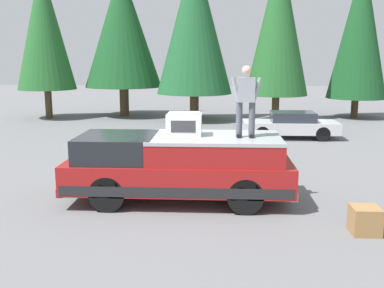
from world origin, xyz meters
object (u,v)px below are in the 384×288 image
Objects in this scene: compressor_unit at (184,124)px; parked_car_silver at (291,125)px; pickup_truck at (179,167)px; person_on_truck_bed at (246,99)px; wooden_crate at (365,220)px.

compressor_unit is 9.93m from parked_car_silver.
pickup_truck reaches higher than parked_car_silver.
parked_car_silver is (9.06, -4.17, -0.29)m from pickup_truck.
pickup_truck is 2.32m from person_on_truck_bed.
wooden_crate is (-1.91, -3.95, -0.59)m from pickup_truck.
compressor_unit is at bearing 62.39° from wooden_crate.
person_on_truck_bed reaches higher than parked_car_silver.
wooden_crate is (-2.00, -3.82, -1.65)m from compressor_unit.
person_on_truck_bed is 9.73m from parked_car_silver.
person_on_truck_bed is at bearing 52.55° from wooden_crate.
pickup_truck is 9.89× the size of wooden_crate.
parked_car_silver is (9.17, -2.57, -1.97)m from person_on_truck_bed.
compressor_unit reaches higher than wooden_crate.
person_on_truck_bed is at bearing 164.37° from parked_car_silver.
pickup_truck is at bearing 126.93° from compressor_unit.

